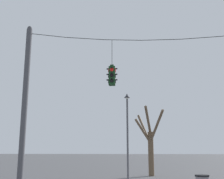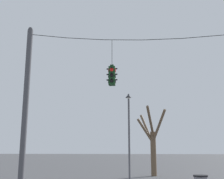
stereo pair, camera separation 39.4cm
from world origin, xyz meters
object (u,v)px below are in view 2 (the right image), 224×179
object	(u,v)px
utility_pole_left	(26,102)
street_lamp	(129,123)
traffic_light_near_left_pole	(112,76)
bare_tree	(152,143)

from	to	relation	value
utility_pole_left	street_lamp	bearing A→B (deg)	32.98
utility_pole_left	traffic_light_near_left_pole	bearing A→B (deg)	-0.00
utility_pole_left	street_lamp	xyz separation A→B (m)	(5.38, 3.49, -0.86)
traffic_light_near_left_pole	street_lamp	world-z (taller)	traffic_light_near_left_pole
traffic_light_near_left_pole	street_lamp	xyz separation A→B (m)	(0.72, 3.49, -2.22)
traffic_light_near_left_pole	utility_pole_left	bearing A→B (deg)	180.00
street_lamp	bare_tree	size ratio (longest dim) A/B	1.13
traffic_light_near_left_pole	bare_tree	world-z (taller)	traffic_light_near_left_pole
traffic_light_near_left_pole	bare_tree	distance (m)	7.34
utility_pole_left	street_lamp	world-z (taller)	utility_pole_left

